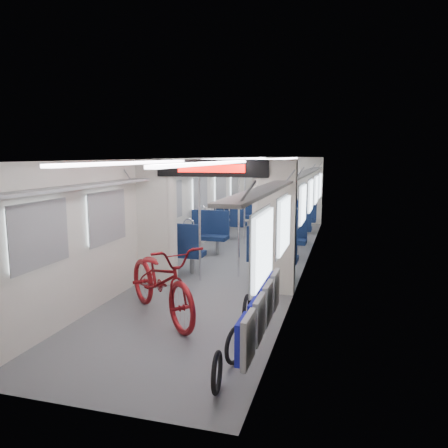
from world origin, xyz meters
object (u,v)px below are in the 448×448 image
at_px(stanchion_near_left, 200,221).
at_px(seat_bay_far_right, 298,219).
at_px(bike_hoop_c, 247,312).
at_px(bike_hoop_a, 217,375).
at_px(seat_bay_near_left, 196,237).
at_px(stanchion_far_right, 265,204).
at_px(stanchion_near_right, 239,219).
at_px(stanchion_far_left, 245,202).
at_px(seat_bay_far_left, 237,216).
at_px(flip_bench, 261,311).
at_px(seat_bay_near_right, 280,241).
at_px(bicycle, 161,280).
at_px(bike_hoop_b, 235,347).

bearing_deg(stanchion_near_left, seat_bay_far_right, 75.22).
bearing_deg(bike_hoop_c, bike_hoop_a, -86.79).
relative_size(seat_bay_near_left, stanchion_far_right, 0.98).
xyz_separation_m(seat_bay_far_right, stanchion_near_right, (-0.67, -4.51, 0.61)).
bearing_deg(bike_hoop_c, stanchion_far_left, 103.43).
height_order(seat_bay_far_left, stanchion_near_right, stanchion_near_right).
height_order(seat_bay_far_right, stanchion_near_right, stanchion_near_right).
distance_m(flip_bench, bike_hoop_a, 1.01).
bearing_deg(stanchion_near_right, bike_hoop_c, -73.52).
height_order(bike_hoop_c, seat_bay_far_right, seat_bay_far_right).
bearing_deg(seat_bay_near_right, stanchion_far_right, 110.61).
distance_m(bike_hoop_a, stanchion_far_left, 7.52).
xyz_separation_m(seat_bay_near_right, stanchion_near_right, (-0.67, -0.97, 0.58)).
relative_size(bicycle, seat_bay_far_right, 1.05).
relative_size(flip_bench, seat_bay_near_left, 0.93).
height_order(seat_bay_near_left, seat_bay_far_left, seat_bay_near_left).
bearing_deg(bike_hoop_a, stanchion_near_right, 100.94).
distance_m(seat_bay_near_right, seat_bay_far_left, 4.19).
distance_m(seat_bay_near_right, stanchion_near_left, 2.02).
height_order(stanchion_near_left, stanchion_far_left, same).
bearing_deg(stanchion_near_right, flip_bench, -71.79).
relative_size(bicycle, bike_hoop_c, 4.73).
xyz_separation_m(bike_hoop_a, seat_bay_far_left, (-2.01, 8.92, 0.33)).
distance_m(bike_hoop_b, seat_bay_far_right, 8.05).
xyz_separation_m(flip_bench, stanchion_far_right, (-1.08, 6.02, 0.57)).
bearing_deg(seat_bay_far_right, bike_hoop_a, -89.05).
bearing_deg(stanchion_far_right, stanchion_near_right, -90.19).
bearing_deg(flip_bench, stanchion_near_right, 108.21).
relative_size(bike_hoop_a, seat_bay_near_right, 0.20).
xyz_separation_m(bicycle, stanchion_near_right, (0.57, 2.42, 0.58)).
height_order(stanchion_far_left, stanchion_far_right, same).
relative_size(seat_bay_far_right, stanchion_near_right, 0.90).
height_order(bicycle, stanchion_near_left, stanchion_near_left).
bearing_deg(stanchion_far_left, bike_hoop_b, -77.77).
bearing_deg(bike_hoop_a, bike_hoop_b, 88.05).
distance_m(bike_hoop_c, stanchion_near_left, 2.55).
relative_size(bicycle, bike_hoop_a, 4.89).
xyz_separation_m(flip_bench, bike_hoop_b, (-0.25, -0.23, -0.38)).
bearing_deg(seat_bay_near_right, seat_bay_far_left, 116.48).
relative_size(seat_bay_near_left, stanchion_near_right, 0.98).
bearing_deg(bike_hoop_b, stanchion_near_right, 103.27).
distance_m(bike_hoop_a, seat_bay_near_right, 5.18).
height_order(bike_hoop_c, stanchion_near_right, stanchion_near_right).
relative_size(bike_hoop_a, stanchion_far_left, 0.19).
xyz_separation_m(bike_hoop_b, stanchion_far_right, (-0.82, 6.26, 0.95)).
bearing_deg(seat_bay_far_right, flip_bench, -86.93).
relative_size(flip_bench, stanchion_far_right, 0.91).
bearing_deg(seat_bay_far_left, bike_hoop_b, -76.15).
height_order(bike_hoop_b, seat_bay_far_left, seat_bay_far_left).
height_order(seat_bay_near_left, stanchion_near_right, stanchion_near_right).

